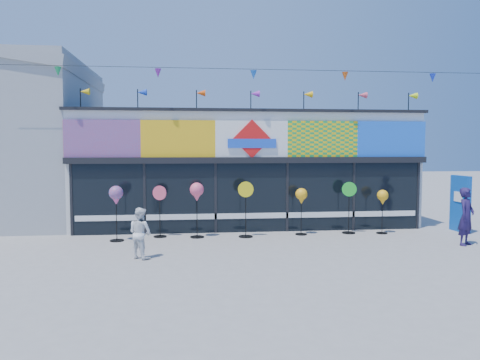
{
  "coord_description": "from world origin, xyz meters",
  "views": [
    {
      "loc": [
        -2.08,
        -11.9,
        2.82
      ],
      "look_at": [
        -0.54,
        2.0,
        1.84
      ],
      "focal_mm": 35.0,
      "sensor_mm": 36.0,
      "label": 1
    }
  ],
  "objects": [
    {
      "name": "spinner_6",
      "position": [
        4.22,
        2.67,
        1.15
      ],
      "size": [
        0.36,
        0.36,
        1.44
      ],
      "color": "black",
      "rests_on": "ground"
    },
    {
      "name": "kite_shop",
      "position": [
        0.0,
        5.94,
        2.05
      ],
      "size": [
        16.0,
        5.7,
        5.31
      ],
      "color": "white",
      "rests_on": "ground"
    },
    {
      "name": "spinner_5",
      "position": [
        3.14,
        2.82,
        0.9
      ],
      "size": [
        0.45,
        0.43,
        1.69
      ],
      "color": "black",
      "rests_on": "ground"
    },
    {
      "name": "spinner_0",
      "position": [
        -4.24,
        2.35,
        1.34
      ],
      "size": [
        0.42,
        0.42,
        1.67
      ],
      "color": "black",
      "rests_on": "ground"
    },
    {
      "name": "spinner_1",
      "position": [
        -2.99,
        2.86,
        0.86
      ],
      "size": [
        0.44,
        0.41,
        1.62
      ],
      "color": "black",
      "rests_on": "ground"
    },
    {
      "name": "child",
      "position": [
        -3.31,
        0.05,
        0.65
      ],
      "size": [
        0.72,
        0.68,
        1.3
      ],
      "primitive_type": "imported",
      "rotation": [
        0.0,
        0.0,
        2.46
      ],
      "color": "white",
      "rests_on": "ground"
    },
    {
      "name": "blue_sign",
      "position": [
        6.94,
        2.7,
        0.95
      ],
      "size": [
        0.2,
        0.95,
        1.88
      ],
      "rotation": [
        0.0,
        0.0,
        0.06
      ],
      "color": "#0B4CAE",
      "rests_on": "ground"
    },
    {
      "name": "spinner_4",
      "position": [
        1.53,
        2.75,
        1.21
      ],
      "size": [
        0.38,
        0.38,
        1.51
      ],
      "color": "black",
      "rests_on": "ground"
    },
    {
      "name": "adult_man",
      "position": [
        5.86,
        0.64,
        0.83
      ],
      "size": [
        0.73,
        0.68,
        1.67
      ],
      "primitive_type": "imported",
      "rotation": [
        0.0,
        0.0,
        0.63
      ],
      "color": "#211645",
      "rests_on": "ground"
    },
    {
      "name": "spinner_2",
      "position": [
        -1.83,
        2.65,
        1.38
      ],
      "size": [
        0.44,
        0.44,
        1.73
      ],
      "color": "black",
      "rests_on": "ground"
    },
    {
      "name": "spinner_3",
      "position": [
        -0.3,
        2.56,
        0.93
      ],
      "size": [
        0.49,
        0.45,
        1.75
      ],
      "color": "black",
      "rests_on": "ground"
    },
    {
      "name": "ground",
      "position": [
        0.0,
        0.0,
        0.0
      ],
      "size": [
        80.0,
        80.0,
        0.0
      ],
      "primitive_type": "plane",
      "color": "gray",
      "rests_on": "ground"
    }
  ]
}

